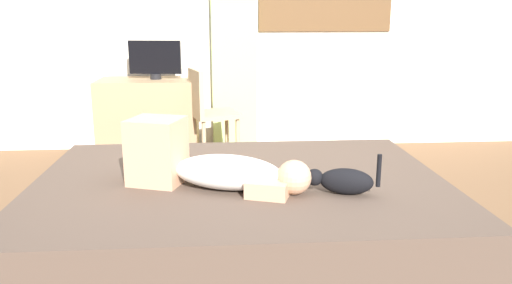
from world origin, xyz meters
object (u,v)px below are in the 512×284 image
bed (241,219)px  desk (149,119)px  cup (184,73)px  chair_by_desk (208,110)px  tv_monitor (155,59)px  cat (343,181)px  person_lying (209,165)px

bed → desk: desk is taller
bed → desk: bearing=109.8°
desk → cup: bearing=22.2°
cup → chair_by_desk: chair_by_desk is taller
bed → cup: size_ratio=26.31×
tv_monitor → chair_by_desk: bearing=-34.0°
cup → chair_by_desk: (0.23, -0.45, -0.27)m
bed → chair_by_desk: (-0.21, 1.79, 0.28)m
bed → chair_by_desk: 1.82m
tv_monitor → cup: 0.31m
cup → tv_monitor: bearing=-151.8°
cat → chair_by_desk: (-0.69, 2.06, -0.02)m
person_lying → tv_monitor: tv_monitor is taller
tv_monitor → chair_by_desk: tv_monitor is taller
person_lying → chair_by_desk: chair_by_desk is taller
bed → cat: size_ratio=6.45×
bed → tv_monitor: (-0.68, 2.11, 0.70)m
desk → chair_by_desk: (0.55, -0.32, 0.14)m
chair_by_desk → cat: bearing=-71.4°
desk → tv_monitor: (0.08, 0.00, 0.55)m
desk → cup: cup is taller
cat → tv_monitor: (-1.17, 2.38, 0.40)m
cup → cat: bearing=-69.8°
person_lying → desk: person_lying is taller
cat → desk: 2.69m
bed → chair_by_desk: size_ratio=2.61×
person_lying → tv_monitor: bearing=103.1°
bed → tv_monitor: bearing=107.9°
bed → person_lying: person_lying is taller
person_lying → tv_monitor: size_ratio=1.94×
tv_monitor → chair_by_desk: 0.71m
bed → person_lying: bearing=-144.2°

